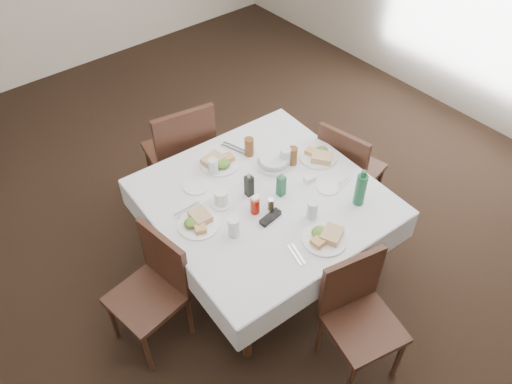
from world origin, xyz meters
TOP-DOWN VIEW (x-y plane):
  - ground_plane at (0.00, 0.00)m, footprint 7.00×7.00m
  - room_shell at (0.00, 0.00)m, footprint 6.04×7.04m
  - dining_table at (0.09, -0.17)m, footprint 1.50×1.50m
  - chair_north at (0.03, 0.76)m, footprint 0.56×0.56m
  - chair_south at (0.07, -1.06)m, footprint 0.49×0.49m
  - chair_east at (0.95, -0.15)m, footprint 0.50×0.50m
  - chair_west at (-0.77, -0.14)m, footprint 0.47×0.47m
  - meal_north at (0.04, 0.27)m, footprint 0.28×0.28m
  - meal_south at (0.13, -0.69)m, footprint 0.27×0.27m
  - meal_east at (0.64, -0.13)m, footprint 0.27×0.27m
  - meal_west at (-0.39, -0.11)m, footprint 0.26×0.26m
  - side_plate_a at (-0.21, 0.18)m, footprint 0.18×0.18m
  - side_plate_b at (0.46, -0.39)m, footprint 0.15×0.15m
  - water_n at (-0.04, 0.22)m, footprint 0.07×0.07m
  - water_s at (0.20, -0.51)m, footprint 0.07×0.07m
  - water_e at (0.40, -0.03)m, footprint 0.07×0.07m
  - water_w at (-0.27, -0.31)m, footprint 0.07×0.07m
  - iced_tea_a at (0.27, 0.22)m, footprint 0.07×0.07m
  - iced_tea_b at (0.45, -0.05)m, footprint 0.07×0.07m
  - bread_basket at (0.33, 0.01)m, footprint 0.22×0.22m
  - oil_cruet_dark at (0.02, -0.10)m, footprint 0.05×0.05m
  - oil_cruet_green at (0.18, -0.23)m, footprint 0.05×0.05m
  - ketchup_bottle at (-0.05, -0.25)m, footprint 0.06×0.06m
  - salt_shaker at (0.00, -0.20)m, footprint 0.03×0.03m
  - pepper_shaker at (0.04, -0.29)m, footprint 0.04×0.04m
  - coffee_mug at (-0.17, -0.05)m, footprint 0.15×0.15m
  - sunglasses at (-0.02, -0.36)m, footprint 0.16×0.07m
  - green_bottle at (0.52, -0.61)m, footprint 0.07×0.07m
  - sugar_caddy at (0.41, -0.26)m, footprint 0.09×0.06m
  - cutlery_n at (0.23, 0.34)m, footprint 0.11×0.21m
  - cutlery_s at (-0.09, -0.67)m, footprint 0.08×0.17m
  - cutlery_e at (0.61, -0.41)m, footprint 0.18×0.09m
  - cutlery_w at (-0.38, 0.03)m, footprint 0.18×0.04m

SIDE VIEW (x-z plane):
  - ground_plane at x=0.00m, z-range 0.00..0.00m
  - chair_west at x=-0.77m, z-range 0.06..0.93m
  - chair_south at x=0.07m, z-range 0.06..0.93m
  - chair_east at x=0.95m, z-range 0.06..0.96m
  - chair_north at x=0.03m, z-range 0.07..1.08m
  - dining_table at x=0.09m, z-range 0.31..1.07m
  - cutlery_s at x=-0.09m, z-range 0.76..0.77m
  - cutlery_e at x=0.61m, z-range 0.76..0.77m
  - cutlery_w at x=-0.38m, z-range 0.76..0.77m
  - cutlery_n at x=0.23m, z-range 0.76..0.77m
  - side_plate_b at x=0.46m, z-range 0.76..0.77m
  - side_plate_a at x=-0.21m, z-range 0.76..0.78m
  - sunglasses at x=-0.02m, z-range 0.76..0.80m
  - sugar_caddy at x=0.41m, z-range 0.76..0.80m
  - meal_west at x=-0.39m, z-range 0.76..0.81m
  - meal_east at x=0.64m, z-range 0.76..0.81m
  - meal_south at x=0.13m, z-range 0.76..0.82m
  - meal_north at x=0.04m, z-range 0.76..0.82m
  - salt_shaker at x=0.00m, z-range 0.76..0.83m
  - bread_basket at x=0.33m, z-range 0.76..0.83m
  - pepper_shaker at x=0.04m, z-range 0.76..0.85m
  - coffee_mug at x=-0.17m, z-range 0.76..0.86m
  - ketchup_bottle at x=-0.05m, z-range 0.76..0.89m
  - water_n at x=-0.04m, z-range 0.76..0.89m
  - water_s at x=0.20m, z-range 0.76..0.89m
  - water_w at x=-0.27m, z-range 0.76..0.89m
  - iced_tea_b at x=0.45m, z-range 0.76..0.90m
  - water_e at x=0.40m, z-range 0.76..0.90m
  - iced_tea_a at x=0.27m, z-range 0.76..0.90m
  - oil_cruet_green at x=0.18m, z-range 0.75..0.95m
  - oil_cruet_dark at x=0.02m, z-range 0.75..0.95m
  - green_bottle at x=0.52m, z-range 0.75..1.02m
  - room_shell at x=0.00m, z-range 0.31..3.11m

